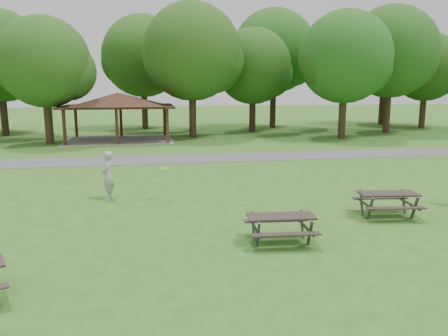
% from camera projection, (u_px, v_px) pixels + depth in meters
% --- Properties ---
extents(ground, '(160.00, 160.00, 0.00)m').
position_uv_depth(ground, '(214.00, 240.00, 12.44)').
color(ground, '#30631C').
rests_on(ground, ground).
extents(asphalt_path, '(120.00, 3.20, 0.02)m').
position_uv_depth(asphalt_path, '(179.00, 159.00, 25.99)').
color(asphalt_path, '#4E4E50').
rests_on(asphalt_path, ground).
extents(pavilion, '(8.60, 7.01, 3.76)m').
position_uv_depth(pavilion, '(118.00, 101.00, 34.42)').
color(pavilion, '#341F13').
rests_on(pavilion, ground).
extents(tree_row_c, '(8.19, 7.80, 10.67)m').
position_uv_depth(tree_row_c, '(0.00, 59.00, 36.95)').
color(tree_row_c, black).
rests_on(tree_row_c, ground).
extents(tree_row_d, '(6.93, 6.60, 9.27)m').
position_uv_depth(tree_row_d, '(46.00, 65.00, 31.65)').
color(tree_row_d, black).
rests_on(tree_row_d, ground).
extents(tree_row_e, '(8.40, 8.00, 11.02)m').
position_uv_depth(tree_row_e, '(193.00, 55.00, 35.74)').
color(tree_row_e, '#2F2015').
rests_on(tree_row_e, ground).
extents(tree_row_f, '(7.35, 7.00, 9.55)m').
position_uv_depth(tree_row_f, '(254.00, 68.00, 40.32)').
color(tree_row_f, black).
rests_on(tree_row_f, ground).
extents(tree_row_g, '(7.77, 7.40, 10.25)m').
position_uv_depth(tree_row_g, '(346.00, 60.00, 34.95)').
color(tree_row_g, black).
rests_on(tree_row_g, ground).
extents(tree_row_h, '(8.61, 8.20, 11.37)m').
position_uv_depth(tree_row_h, '(392.00, 55.00, 39.23)').
color(tree_row_h, '#312015').
rests_on(tree_row_h, ground).
extents(tree_row_i, '(7.14, 6.80, 9.52)m').
position_uv_depth(tree_row_i, '(427.00, 69.00, 43.84)').
color(tree_row_i, '#322016').
rests_on(tree_row_i, ground).
extents(tree_deep_b, '(8.40, 8.00, 11.13)m').
position_uv_depth(tree_deep_b, '(144.00, 59.00, 42.79)').
color(tree_deep_b, '#302315').
rests_on(tree_deep_b, ground).
extents(tree_deep_c, '(8.82, 8.40, 11.90)m').
position_uv_depth(tree_deep_c, '(275.00, 54.00, 43.92)').
color(tree_deep_c, '#301D15').
rests_on(tree_deep_c, ground).
extents(tree_deep_d, '(8.40, 8.00, 11.27)m').
position_uv_depth(tree_deep_d, '(386.00, 60.00, 47.64)').
color(tree_deep_d, black).
rests_on(tree_deep_d, ground).
extents(picnic_table_middle, '(1.96, 1.62, 0.81)m').
position_uv_depth(picnic_table_middle, '(281.00, 222.00, 12.13)').
color(picnic_table_middle, '#2B241F').
rests_on(picnic_table_middle, ground).
extents(picnic_table_far, '(2.10, 1.77, 0.84)m').
position_uv_depth(picnic_table_far, '(388.00, 198.00, 14.56)').
color(picnic_table_far, black).
rests_on(picnic_table_far, ground).
extents(frisbee_in_flight, '(0.32, 0.32, 0.02)m').
position_uv_depth(frisbee_in_flight, '(165.00, 168.00, 16.50)').
color(frisbee_in_flight, '#FFF628').
rests_on(frisbee_in_flight, ground).
extents(frisbee_thrower, '(0.50, 0.72, 1.87)m').
position_uv_depth(frisbee_thrower, '(108.00, 175.00, 16.69)').
color(frisbee_thrower, '#A5A5A8').
rests_on(frisbee_thrower, ground).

